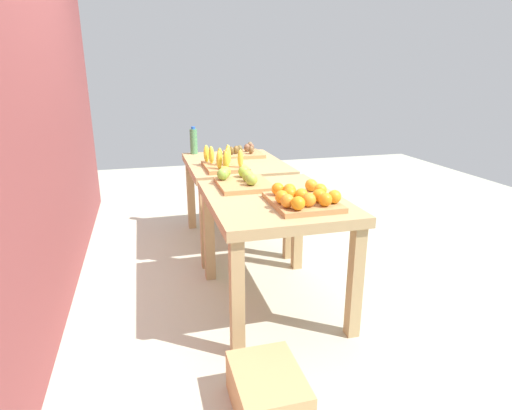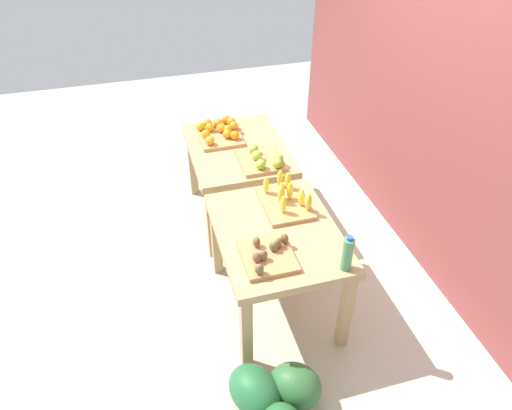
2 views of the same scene
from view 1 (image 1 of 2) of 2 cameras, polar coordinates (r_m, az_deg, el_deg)
name	(u,v)px [view 1 (image 1 of 2)]	position (r m, az deg, el deg)	size (l,w,h in m)	color
ground_plane	(251,267)	(3.34, -0.65, -8.42)	(8.00, 8.00, 0.00)	#B5B8A3
back_wall	(34,66)	(2.97, -28.05, 16.35)	(4.40, 0.12, 3.00)	brown
display_table_left	(273,213)	(2.60, 2.40, -1.10)	(1.04, 0.80, 0.74)	tan
display_table_right	(235,174)	(3.64, -2.91, 4.30)	(1.04, 0.80, 0.74)	tan
orange_bin	(303,198)	(2.39, 6.40, 0.94)	(0.45, 0.39, 0.11)	tan
apple_bin	(241,181)	(2.81, -1.99, 3.35)	(0.41, 0.35, 0.11)	tan
banana_crate	(224,163)	(3.34, -4.38, 5.79)	(0.44, 0.32, 0.17)	tan
kiwi_bin	(244,153)	(3.87, -1.65, 7.16)	(0.36, 0.33, 0.10)	tan
water_bottle	(194,141)	(3.99, -8.49, 8.60)	(0.07, 0.07, 0.25)	#4C8C59
watermelon_pile	(242,199)	(4.60, -1.93, 0.76)	(0.66, 0.67, 0.28)	#286636
cardboard_produce_box	(268,392)	(2.04, 1.58, -24.11)	(0.40, 0.30, 0.20)	tan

